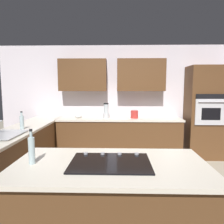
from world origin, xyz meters
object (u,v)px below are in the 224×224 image
at_px(sink_unit, 4,134).
at_px(oil_bottle, 32,150).
at_px(blender, 106,112).
at_px(mixing_bowl, 78,116).
at_px(kettle, 134,114).
at_px(wall_oven, 205,112).
at_px(cooktop, 110,162).
at_px(dish_soap_bottle, 22,122).

distance_m(sink_unit, oil_bottle, 1.47).
bearing_deg(blender, mixing_bowl, 0.00).
bearing_deg(kettle, wall_oven, 179.67).
distance_m(blender, kettle, 0.65).
bearing_deg(kettle, mixing_bowl, 0.00).
distance_m(sink_unit, cooktop, 1.98).
distance_m(wall_oven, dish_soap_bottle, 3.86).
xyz_separation_m(blender, kettle, (-0.65, 0.00, -0.06)).
distance_m(wall_oven, sink_unit, 4.10).
height_order(wall_oven, blender, wall_oven).
bearing_deg(kettle, blender, 0.00).
height_order(sink_unit, oil_bottle, oil_bottle).
distance_m(cooktop, dish_soap_bottle, 2.25).
bearing_deg(oil_bottle, dish_soap_bottle, -63.27).
height_order(mixing_bowl, dish_soap_bottle, dish_soap_bottle).
bearing_deg(sink_unit, dish_soap_bottle, -96.95).
bearing_deg(wall_oven, blender, -0.23).
relative_size(wall_oven, cooktop, 2.74).
relative_size(dish_soap_bottle, oil_bottle, 0.92).
bearing_deg(mixing_bowl, sink_unit, 66.91).
xyz_separation_m(blender, mixing_bowl, (0.65, 0.00, -0.10)).
bearing_deg(kettle, oil_bottle, 68.33).
height_order(blender, kettle, blender).
relative_size(sink_unit, mixing_bowl, 3.79).
xyz_separation_m(wall_oven, cooktop, (2.05, 2.95, -0.13)).
bearing_deg(cooktop, oil_bottle, 2.92).
relative_size(mixing_bowl, oil_bottle, 0.55).
bearing_deg(sink_unit, oil_bottle, 127.26).
distance_m(wall_oven, cooktop, 3.59).
bearing_deg(mixing_bowl, oil_bottle, 92.11).
bearing_deg(wall_oven, dish_soap_bottle, 20.27).
relative_size(blender, oil_bottle, 1.04).
bearing_deg(wall_oven, mixing_bowl, -0.18).
relative_size(mixing_bowl, dish_soap_bottle, 0.60).
bearing_deg(kettle, dish_soap_bottle, 33.68).
distance_m(wall_oven, oil_bottle, 4.09).
height_order(kettle, oil_bottle, oil_bottle).
distance_m(mixing_bowl, oil_bottle, 3.00).
height_order(wall_oven, cooktop, wall_oven).
relative_size(cooktop, dish_soap_bottle, 2.46).
xyz_separation_m(sink_unit, blender, (-1.43, -1.83, 0.13)).
distance_m(blender, dish_soap_bottle, 1.92).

